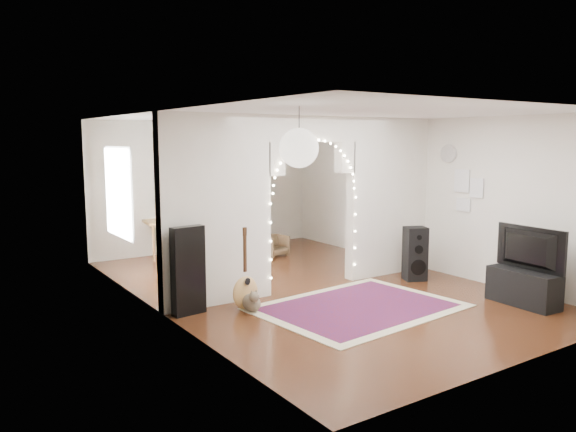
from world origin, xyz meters
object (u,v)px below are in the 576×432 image
dining_chair_left (217,248)px  media_console (523,288)px  dining_table (175,223)px  dining_chair_right (275,245)px  floor_speaker (415,254)px  bookcase (225,218)px  acoustic_guitar (245,279)px

dining_chair_left → media_console: bearing=-84.8°
media_console → dining_table: size_ratio=0.78×
media_console → dining_chair_left: 5.70m
dining_table → dining_chair_left: dining_table is taller
dining_chair_left → dining_chair_right: 1.17m
floor_speaker → dining_table: 4.80m
bookcase → dining_chair_left: bookcase is taller
bookcase → dining_chair_left: 0.65m
dining_table → dining_chair_right: size_ratio=2.77×
media_console → dining_chair_left: media_console is taller
bookcase → dining_chair_right: bookcase is taller
acoustic_guitar → media_console: size_ratio=0.97×
acoustic_guitar → dining_chair_right: (2.28, 2.83, -0.21)m
dining_chair_right → bookcase: bearing=160.6°
acoustic_guitar → media_console: acoustic_guitar is taller
floor_speaker → dining_chair_left: 3.93m
bookcase → dining_table: bookcase is taller
dining_table → dining_chair_left: size_ratio=2.72×
media_console → dining_chair_right: (-1.11, 4.85, -0.04)m
dining_table → media_console: bearing=-58.3°
acoustic_guitar → bookcase: bearing=44.4°
media_console → dining_table: 6.55m
floor_speaker → bookcase: size_ratio=0.54×
acoustic_guitar → dining_chair_left: bearing=47.1°
acoustic_guitar → floor_speaker: 3.17m
acoustic_guitar → bookcase: bookcase is taller
floor_speaker → dining_chair_right: bearing=130.2°
dining_table → dining_chair_right: (1.68, -1.06, -0.47)m
floor_speaker → dining_chair_left: (-1.98, 3.39, -0.23)m
floor_speaker → media_console: floor_speaker is taller
acoustic_guitar → media_console: (3.39, -2.02, -0.18)m
media_console → dining_chair_right: 4.97m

